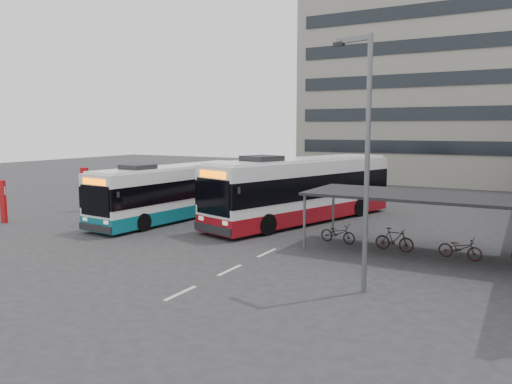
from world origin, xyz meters
The scene contains 11 objects.
ground centered at (0.00, 0.00, 0.00)m, with size 120.00×120.00×0.00m, color #28282B.
bike_shelter centered at (8.45, 3.00, 1.64)m, with size 10.00×4.00×2.54m.
office_block centered at (6.00, 36.00, 12.50)m, with size 30.00×15.00×25.00m, color gray.
road_markings centered at (2.50, -3.00, 0.01)m, with size 0.15×7.60×0.01m.
bus_main centered at (0.86, 7.51, 1.80)m, with size 6.62×13.33×3.87m.
bus_teal centered at (-5.97, 4.62, 1.56)m, with size 3.51×11.54×3.36m.
pedestrian centered at (-0.05, 4.49, 0.85)m, with size 0.62×0.41×1.70m, color black.
lamp_post centered at (7.53, -3.03, 4.63)m, with size 1.40×0.54×8.12m.
sign_totem_south centered at (-13.65, -1.01, 1.25)m, with size 0.52×0.22×2.41m.
sign_totem_mid centered at (-12.82, 4.13, 1.44)m, with size 0.60×0.19×2.79m.
sign_totem_north centered at (-12.16, 7.66, 1.29)m, with size 0.54×0.18×2.51m.
Camera 1 is at (12.08, -18.40, 5.25)m, focal length 35.00 mm.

